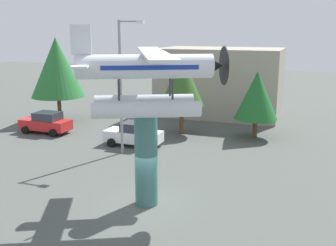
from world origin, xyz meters
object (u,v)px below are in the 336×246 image
(tree_center_back, at_px, (257,95))
(tree_west, at_px, (57,67))
(display_pedestal, at_px, (146,160))
(car_mid_white, at_px, (134,134))
(tree_east, at_px, (182,81))
(car_near_red, at_px, (46,122))
(storefront_building, at_px, (220,82))
(floatplane_monument, at_px, (148,77))
(streetlight_primary, at_px, (123,79))

(tree_center_back, bearing_deg, tree_west, -179.61)
(display_pedestal, height_order, car_mid_white, display_pedestal)
(tree_west, relative_size, tree_east, 1.21)
(car_near_red, relative_size, storefront_building, 0.36)
(floatplane_monument, xyz_separation_m, storefront_building, (-1.66, 21.94, -2.93))
(tree_east, bearing_deg, floatplane_monument, -78.13)
(floatplane_monument, height_order, tree_west, floatplane_monument)
(display_pedestal, distance_m, floatplane_monument, 3.95)
(display_pedestal, bearing_deg, tree_west, 136.71)
(floatplane_monument, bearing_deg, car_mid_white, 92.65)
(display_pedestal, height_order, tree_east, tree_east)
(storefront_building, bearing_deg, tree_west, -149.53)
(storefront_building, distance_m, tree_east, 8.66)
(car_near_red, distance_m, storefront_building, 17.09)
(display_pedestal, relative_size, car_mid_white, 1.08)
(tree_west, height_order, tree_center_back, tree_west)
(floatplane_monument, bearing_deg, car_near_red, 117.31)
(car_mid_white, bearing_deg, display_pedestal, 118.57)
(display_pedestal, bearing_deg, floatplane_monument, 26.66)
(tree_east, xyz_separation_m, tree_center_back, (5.84, 0.74, -0.96))
(display_pedestal, height_order, tree_center_back, tree_center_back)
(car_mid_white, height_order, tree_center_back, tree_center_back)
(tree_west, bearing_deg, car_near_red, -68.30)
(storefront_building, bearing_deg, tree_east, -97.74)
(display_pedestal, relative_size, streetlight_primary, 0.51)
(storefront_building, xyz_separation_m, tree_east, (-1.16, -8.52, 1.06))
(car_mid_white, distance_m, storefront_building, 13.70)
(car_mid_white, bearing_deg, storefront_building, -104.22)
(tree_west, relative_size, tree_center_back, 1.46)
(storefront_building, distance_m, tree_west, 15.67)
(display_pedestal, distance_m, storefront_building, 22.08)
(tree_east, distance_m, tree_center_back, 5.97)
(car_mid_white, xyz_separation_m, streetlight_primary, (0.16, -1.89, 4.25))
(display_pedestal, xyz_separation_m, tree_center_back, (3.14, 14.22, 1.12))
(tree_center_back, bearing_deg, car_mid_white, -146.47)
(car_near_red, height_order, tree_east, tree_east)
(floatplane_monument, distance_m, tree_east, 13.84)
(display_pedestal, bearing_deg, car_mid_white, 118.57)
(car_near_red, height_order, car_mid_white, same)
(car_near_red, relative_size, tree_west, 0.55)
(car_mid_white, bearing_deg, tree_center_back, -146.47)
(display_pedestal, bearing_deg, tree_east, 101.34)
(streetlight_primary, height_order, storefront_building, streetlight_primary)
(tree_west, bearing_deg, tree_center_back, 0.39)
(car_near_red, height_order, tree_center_back, tree_center_back)
(display_pedestal, distance_m, tree_east, 13.91)
(car_mid_white, distance_m, tree_west, 12.08)
(display_pedestal, bearing_deg, streetlight_primary, 123.74)
(floatplane_monument, height_order, tree_east, floatplane_monument)
(car_near_red, xyz_separation_m, car_mid_white, (8.39, -0.86, 0.00))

